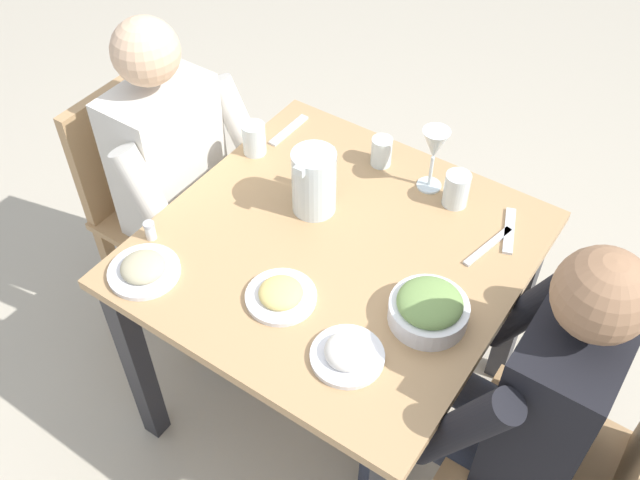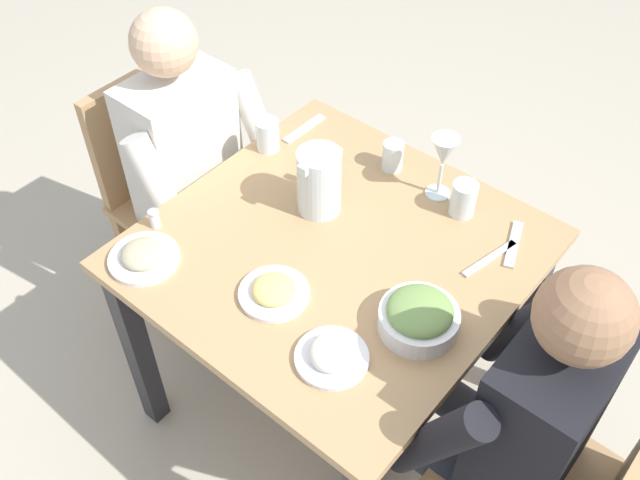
{
  "view_description": "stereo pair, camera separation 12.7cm",
  "coord_description": "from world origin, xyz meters",
  "px_view_note": "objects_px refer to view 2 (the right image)",
  "views": [
    {
      "loc": [
        -1.08,
        -0.69,
        2.12
      ],
      "look_at": [
        -0.02,
        0.03,
        0.77
      ],
      "focal_mm": 40.2,
      "sensor_mm": 36.0,
      "label": 1
    },
    {
      "loc": [
        -1.0,
        -0.79,
        2.12
      ],
      "look_at": [
        -0.02,
        0.03,
        0.77
      ],
      "focal_mm": 40.2,
      "sensor_mm": 36.0,
      "label": 2
    }
  ],
  "objects_px": {
    "plate_beans": "(143,256)",
    "wine_glass": "(444,155)",
    "chair_far": "(169,184)",
    "diner_far": "(206,177)",
    "plate_fries": "(274,291)",
    "salad_bowl": "(419,316)",
    "water_pitcher": "(319,181)",
    "water_glass_near_left": "(463,199)",
    "salt_shaker": "(155,219)",
    "dining_table": "(335,277)",
    "plate_yoghurt": "(332,355)",
    "water_glass_by_pitcher": "(393,156)",
    "diner_near": "(497,411)",
    "water_glass_far_right": "(268,135)"
  },
  "relations": [
    {
      "from": "salad_bowl",
      "to": "diner_far",
      "type": "bearing_deg",
      "value": 81.7
    },
    {
      "from": "water_glass_by_pitcher",
      "to": "wine_glass",
      "type": "xyz_separation_m",
      "value": [
        -0.01,
        -0.16,
        0.1
      ]
    },
    {
      "from": "salad_bowl",
      "to": "diner_near",
      "type": "bearing_deg",
      "value": -91.39
    },
    {
      "from": "dining_table",
      "to": "salad_bowl",
      "type": "xyz_separation_m",
      "value": [
        -0.08,
        -0.31,
        0.17
      ]
    },
    {
      "from": "plate_yoghurt",
      "to": "wine_glass",
      "type": "distance_m",
      "value": 0.64
    },
    {
      "from": "water_pitcher",
      "to": "water_glass_near_left",
      "type": "relative_size",
      "value": 1.88
    },
    {
      "from": "salad_bowl",
      "to": "plate_yoghurt",
      "type": "xyz_separation_m",
      "value": [
        -0.2,
        0.1,
        -0.02
      ]
    },
    {
      "from": "dining_table",
      "to": "salt_shaker",
      "type": "height_order",
      "value": "salt_shaker"
    },
    {
      "from": "water_pitcher",
      "to": "water_glass_near_left",
      "type": "distance_m",
      "value": 0.39
    },
    {
      "from": "water_glass_near_left",
      "to": "plate_beans",
      "type": "bearing_deg",
      "value": 141.89
    },
    {
      "from": "diner_near",
      "to": "diner_far",
      "type": "relative_size",
      "value": 1.0
    },
    {
      "from": "diner_far",
      "to": "water_pitcher",
      "type": "height_order",
      "value": "diner_far"
    },
    {
      "from": "water_glass_far_right",
      "to": "wine_glass",
      "type": "height_order",
      "value": "wine_glass"
    },
    {
      "from": "chair_far",
      "to": "diner_far",
      "type": "distance_m",
      "value": 0.25
    },
    {
      "from": "diner_far",
      "to": "plate_yoghurt",
      "type": "height_order",
      "value": "diner_far"
    },
    {
      "from": "diner_far",
      "to": "plate_fries",
      "type": "relative_size",
      "value": 6.7
    },
    {
      "from": "diner_far",
      "to": "water_glass_by_pitcher",
      "type": "bearing_deg",
      "value": -58.08
    },
    {
      "from": "dining_table",
      "to": "water_glass_near_left",
      "type": "distance_m",
      "value": 0.41
    },
    {
      "from": "plate_fries",
      "to": "water_glass_by_pitcher",
      "type": "xyz_separation_m",
      "value": [
        0.57,
        0.06,
        0.03
      ]
    },
    {
      "from": "diner_far",
      "to": "salt_shaker",
      "type": "bearing_deg",
      "value": -155.09
    },
    {
      "from": "chair_far",
      "to": "plate_beans",
      "type": "height_order",
      "value": "chair_far"
    },
    {
      "from": "plate_beans",
      "to": "diner_near",
      "type": "bearing_deg",
      "value": -73.35
    },
    {
      "from": "water_pitcher",
      "to": "water_glass_by_pitcher",
      "type": "distance_m",
      "value": 0.27
    },
    {
      "from": "chair_far",
      "to": "water_glass_by_pitcher",
      "type": "xyz_separation_m",
      "value": [
        0.3,
        -0.69,
        0.3
      ]
    },
    {
      "from": "dining_table",
      "to": "diner_near",
      "type": "xyz_separation_m",
      "value": [
        -0.08,
        -0.56,
        0.01
      ]
    },
    {
      "from": "diner_far",
      "to": "plate_beans",
      "type": "relative_size",
      "value": 6.45
    },
    {
      "from": "chair_far",
      "to": "plate_yoghurt",
      "type": "xyz_separation_m",
      "value": [
        -0.33,
        -0.98,
        0.27
      ]
    },
    {
      "from": "diner_near",
      "to": "diner_far",
      "type": "bearing_deg",
      "value": 83.19
    },
    {
      "from": "diner_far",
      "to": "plate_beans",
      "type": "distance_m",
      "value": 0.47
    },
    {
      "from": "wine_glass",
      "to": "salt_shaker",
      "type": "bearing_deg",
      "value": 139.35
    },
    {
      "from": "plate_fries",
      "to": "water_glass_near_left",
      "type": "distance_m",
      "value": 0.58
    },
    {
      "from": "plate_beans",
      "to": "wine_glass",
      "type": "distance_m",
      "value": 0.83
    },
    {
      "from": "dining_table",
      "to": "water_glass_by_pitcher",
      "type": "distance_m",
      "value": 0.39
    },
    {
      "from": "water_glass_near_left",
      "to": "wine_glass",
      "type": "xyz_separation_m",
      "value": [
        0.02,
        0.09,
        0.09
      ]
    },
    {
      "from": "salt_shaker",
      "to": "salad_bowl",
      "type": "bearing_deg",
      "value": -76.69
    },
    {
      "from": "chair_far",
      "to": "salad_bowl",
      "type": "distance_m",
      "value": 1.12
    },
    {
      "from": "diner_far",
      "to": "chair_far",
      "type": "bearing_deg",
      "value": 90.0
    },
    {
      "from": "water_glass_far_right",
      "to": "diner_far",
      "type": "bearing_deg",
      "value": 132.93
    },
    {
      "from": "plate_beans",
      "to": "water_glass_by_pitcher",
      "type": "height_order",
      "value": "water_glass_by_pitcher"
    },
    {
      "from": "dining_table",
      "to": "chair_far",
      "type": "bearing_deg",
      "value": 86.38
    },
    {
      "from": "salad_bowl",
      "to": "plate_beans",
      "type": "bearing_deg",
      "value": 112.66
    },
    {
      "from": "water_glass_near_left",
      "to": "wine_glass",
      "type": "distance_m",
      "value": 0.13
    },
    {
      "from": "diner_far",
      "to": "plate_fries",
      "type": "distance_m",
      "value": 0.62
    },
    {
      "from": "water_pitcher",
      "to": "salad_bowl",
      "type": "bearing_deg",
      "value": -110.48
    },
    {
      "from": "plate_beans",
      "to": "plate_fries",
      "type": "height_order",
      "value": "plate_beans"
    },
    {
      "from": "diner_far",
      "to": "water_glass_far_right",
      "type": "distance_m",
      "value": 0.25
    },
    {
      "from": "chair_far",
      "to": "water_glass_near_left",
      "type": "relative_size",
      "value": 8.73
    },
    {
      "from": "chair_far",
      "to": "water_glass_near_left",
      "type": "distance_m",
      "value": 1.03
    },
    {
      "from": "salad_bowl",
      "to": "water_glass_near_left",
      "type": "bearing_deg",
      "value": 18.15
    },
    {
      "from": "dining_table",
      "to": "water_glass_near_left",
      "type": "height_order",
      "value": "water_glass_near_left"
    }
  ]
}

